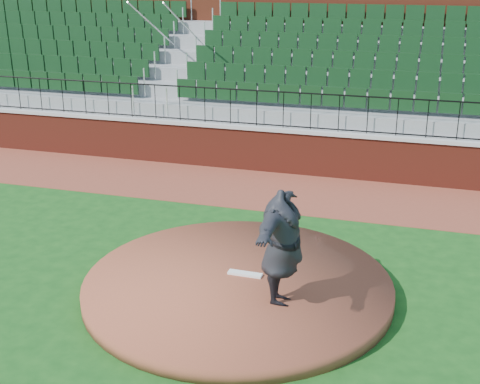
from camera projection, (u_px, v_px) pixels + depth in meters
The scene contains 10 objects.
ground at pixel (217, 283), 11.95m from camera, with size 90.00×90.00×0.00m, color #144614.
warning_track at pixel (282, 191), 16.82m from camera, with size 34.00×3.20×0.01m, color brown.
field_wall at pixel (296, 153), 18.06m from camera, with size 34.00×0.35×1.20m, color maroon.
wall_cap at pixel (296, 130), 17.84m from camera, with size 34.00×0.45×0.10m, color #B7B7B7.
wall_railing at pixel (297, 111), 17.66m from camera, with size 34.00×0.05×1.00m, color black, non-canonical shape.
seating_stands at pixel (315, 77), 19.95m from camera, with size 34.00×5.10×4.60m, color gray, non-canonical shape.
concourse_wall at pixel (330, 51), 22.32m from camera, with size 34.00×0.50×5.50m, color maroon.
pitchers_mound at pixel (238, 286), 11.60m from camera, with size 5.57×5.57×0.25m, color brown.
pitching_rubber at pixel (245, 274), 11.72m from camera, with size 0.63×0.16×0.04m, color white.
pitcher at pixel (282, 248), 10.45m from camera, with size 2.47×0.67×2.01m, color black.
Camera 1 is at (3.47, -10.11, 5.63)m, focal length 47.93 mm.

